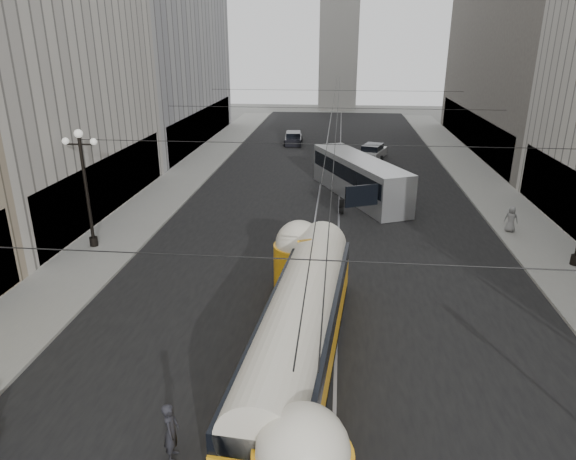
% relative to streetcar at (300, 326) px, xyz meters
% --- Properties ---
extents(road, '(20.00, 85.00, 0.02)m').
position_rel_streetcar_xyz_m(road, '(0.50, 24.17, -1.59)').
color(road, black).
rests_on(road, ground).
extents(sidewalk_left, '(4.00, 72.00, 0.15)m').
position_rel_streetcar_xyz_m(sidewalk_left, '(-11.50, 27.67, -1.51)').
color(sidewalk_left, gray).
rests_on(sidewalk_left, ground).
extents(sidewalk_right, '(4.00, 72.00, 0.15)m').
position_rel_streetcar_xyz_m(sidewalk_right, '(12.50, 27.67, -1.51)').
color(sidewalk_right, gray).
rests_on(sidewalk_right, ground).
extents(rail_left, '(0.12, 85.00, 0.04)m').
position_rel_streetcar_xyz_m(rail_left, '(-0.25, 24.17, -1.59)').
color(rail_left, gray).
rests_on(rail_left, ground).
extents(rail_right, '(0.12, 85.00, 0.04)m').
position_rel_streetcar_xyz_m(rail_right, '(1.25, 24.17, -1.59)').
color(rail_right, gray).
rests_on(rail_right, ground).
extents(building_left_far, '(12.60, 28.60, 28.60)m').
position_rel_streetcar_xyz_m(building_left_far, '(-19.49, 39.67, 12.72)').
color(building_left_far, '#999999').
rests_on(building_left_far, ground).
extents(distant_tower, '(6.00, 6.00, 31.36)m').
position_rel_streetcar_xyz_m(distant_tower, '(0.50, 71.67, 13.38)').
color(distant_tower, '#B2AFA8').
rests_on(distant_tower, ground).
extents(lamppost_left_mid, '(1.86, 0.44, 6.37)m').
position_rel_streetcar_xyz_m(lamppost_left_mid, '(-12.10, 9.67, 2.16)').
color(lamppost_left_mid, black).
rests_on(lamppost_left_mid, sidewalk_left).
extents(catenary, '(25.00, 72.00, 0.23)m').
position_rel_streetcar_xyz_m(catenary, '(0.62, 23.16, 4.30)').
color(catenary, black).
rests_on(catenary, ground).
extents(streetcar, '(3.42, 14.88, 3.25)m').
position_rel_streetcar_xyz_m(streetcar, '(0.00, 0.00, 0.00)').
color(streetcar, '#FEA916').
rests_on(streetcar, ground).
extents(city_bus, '(6.90, 11.84, 2.90)m').
position_rel_streetcar_xyz_m(city_bus, '(2.58, 20.82, 0.00)').
color(city_bus, '#ACAFB2').
rests_on(city_bus, ground).
extents(sedan_white_far, '(3.11, 4.71, 1.38)m').
position_rel_streetcar_xyz_m(sedan_white_far, '(4.29, 33.93, -0.96)').
color(sedan_white_far, silver).
rests_on(sedan_white_far, ground).
extents(sedan_dark_far, '(2.04, 4.31, 1.32)m').
position_rel_streetcar_xyz_m(sedan_dark_far, '(-3.90, 40.49, -0.99)').
color(sedan_dark_far, black).
rests_on(sedan_dark_far, ground).
extents(pedestrian_crossing_a, '(0.51, 0.69, 1.76)m').
position_rel_streetcar_xyz_m(pedestrian_crossing_a, '(-3.13, -4.55, -0.71)').
color(pedestrian_crossing_a, black).
rests_on(pedestrian_crossing_a, ground).
extents(pedestrian_sidewalk_right, '(0.87, 0.71, 1.55)m').
position_rel_streetcar_xyz_m(pedestrian_sidewalk_right, '(11.28, 14.26, -0.66)').
color(pedestrian_sidewalk_right, gray).
rests_on(pedestrian_sidewalk_right, sidewalk_right).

